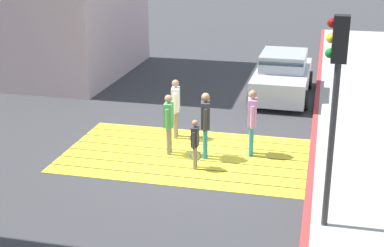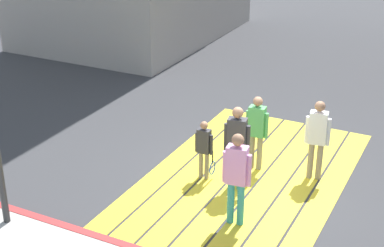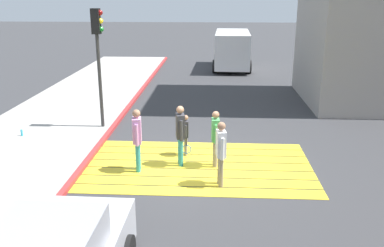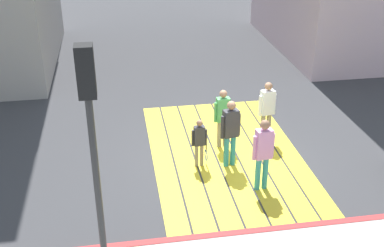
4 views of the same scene
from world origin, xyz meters
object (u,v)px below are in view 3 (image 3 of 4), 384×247
at_px(van_down_street, 232,49).
at_px(pedestrian_teen_behind, 137,136).
at_px(pedestrian_child_with_racket, 186,133).
at_px(pedestrian_adult_trailing, 221,149).
at_px(pedestrian_adult_lead, 180,131).
at_px(pedestrian_adult_side, 215,135).
at_px(water_bottle, 22,133).
at_px(traffic_light_corner, 98,45).

distance_m(van_down_street, pedestrian_teen_behind, 16.79).
xyz_separation_m(pedestrian_teen_behind, pedestrian_child_with_racket, (1.23, 1.21, -0.31)).
distance_m(van_down_street, pedestrian_adult_trailing, 17.31).
bearing_deg(van_down_street, pedestrian_adult_lead, -97.19).
distance_m(pedestrian_adult_trailing, pedestrian_adult_side, 1.24).
xyz_separation_m(van_down_street, pedestrian_adult_lead, (-2.02, -16.02, -0.25)).
height_order(van_down_street, pedestrian_adult_side, van_down_street).
bearing_deg(pedestrian_child_with_racket, pedestrian_adult_lead, -97.76).
height_order(pedestrian_adult_trailing, pedestrian_child_with_racket, pedestrian_adult_trailing).
bearing_deg(van_down_street, pedestrian_adult_trailing, -92.97).
distance_m(water_bottle, pedestrian_adult_side, 6.83).
bearing_deg(pedestrian_adult_trailing, pedestrian_adult_lead, 131.58).
bearing_deg(pedestrian_adult_side, traffic_light_corner, 142.24).
xyz_separation_m(traffic_light_corner, pedestrian_adult_lead, (3.05, -3.09, -2.01)).
distance_m(pedestrian_adult_trailing, pedestrian_teen_behind, 2.39).
bearing_deg(pedestrian_adult_side, pedestrian_teen_behind, -168.25).
bearing_deg(water_bottle, pedestrian_adult_trailing, -25.41).
bearing_deg(pedestrian_child_with_racket, traffic_light_corner, 143.26).
bearing_deg(pedestrian_child_with_racket, water_bottle, 168.42).
height_order(traffic_light_corner, pedestrian_teen_behind, traffic_light_corner).
xyz_separation_m(traffic_light_corner, pedestrian_adult_trailing, (4.18, -4.36, -2.04)).
bearing_deg(traffic_light_corner, van_down_street, 68.57).
relative_size(traffic_light_corner, pedestrian_teen_behind, 2.40).
xyz_separation_m(pedestrian_adult_trailing, pedestrian_child_with_racket, (-1.02, 2.01, -0.28)).
xyz_separation_m(van_down_street, pedestrian_teen_behind, (-3.16, -16.49, -0.25)).
xyz_separation_m(water_bottle, pedestrian_child_with_racket, (5.63, -1.15, 0.49)).
bearing_deg(van_down_street, traffic_light_corner, -111.43).
bearing_deg(pedestrian_adult_lead, pedestrian_adult_side, -2.08).
relative_size(pedestrian_adult_side, pedestrian_teen_behind, 0.92).
xyz_separation_m(water_bottle, pedestrian_adult_trailing, (6.65, -3.16, 0.76)).
height_order(pedestrian_adult_side, pedestrian_child_with_racket, pedestrian_adult_side).
height_order(pedestrian_adult_lead, pedestrian_teen_behind, pedestrian_teen_behind).
bearing_deg(water_bottle, van_down_street, 61.88).
bearing_deg(pedestrian_adult_side, van_down_street, 86.30).
height_order(pedestrian_adult_lead, pedestrian_adult_side, pedestrian_adult_lead).
relative_size(water_bottle, pedestrian_adult_lead, 0.13).
height_order(van_down_street, water_bottle, van_down_street).
xyz_separation_m(pedestrian_adult_lead, pedestrian_teen_behind, (-1.13, -0.48, 0.01)).
bearing_deg(pedestrian_teen_behind, pedestrian_adult_side, 11.75).
distance_m(water_bottle, pedestrian_teen_behind, 5.05).
bearing_deg(pedestrian_adult_lead, water_bottle, 161.11).
distance_m(pedestrian_adult_lead, pedestrian_adult_side, 0.99).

